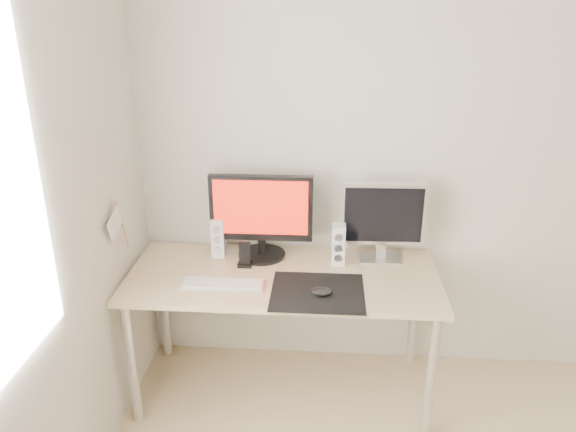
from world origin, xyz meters
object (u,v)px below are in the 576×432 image
object	(u,v)px
speaker_left	(219,237)
keyboard	(223,284)
phone_dock	(245,259)
mouse	(322,291)
speaker_right	(338,245)
desk	(283,287)
second_monitor	(383,218)
main_monitor	(261,214)

from	to	relation	value
speaker_left	keyboard	xyz separation A→B (m)	(0.08, -0.34, -0.10)
keyboard	phone_dock	distance (m)	0.24
mouse	speaker_right	bearing A→B (deg)	76.95
phone_dock	mouse	bearing A→B (deg)	-35.01
desk	second_monitor	world-z (taller)	second_monitor
main_monitor	second_monitor	size ratio (longest dim) A/B	1.22
mouse	second_monitor	xyz separation A→B (m)	(0.31, 0.42, 0.22)
speaker_right	phone_dock	size ratio (longest dim) A/B	1.62
mouse	main_monitor	distance (m)	0.57
main_monitor	keyboard	bearing A→B (deg)	-114.88
mouse	main_monitor	size ratio (longest dim) A/B	0.19
mouse	keyboard	world-z (taller)	mouse
speaker_right	keyboard	distance (m)	0.65
main_monitor	speaker_left	world-z (taller)	main_monitor
speaker_right	second_monitor	bearing A→B (deg)	16.79
mouse	main_monitor	world-z (taller)	main_monitor
second_monitor	speaker_right	bearing A→B (deg)	-163.21
desk	second_monitor	bearing A→B (deg)	22.21
mouse	keyboard	size ratio (longest dim) A/B	0.25
main_monitor	speaker_left	size ratio (longest dim) A/B	2.48
keyboard	second_monitor	bearing A→B (deg)	23.57
mouse	speaker_right	world-z (taller)	speaker_right
desk	second_monitor	xyz separation A→B (m)	(0.51, 0.21, 0.32)
second_monitor	keyboard	xyz separation A→B (m)	(-0.80, -0.35, -0.23)
main_monitor	speaker_left	distance (m)	0.28
second_monitor	desk	bearing A→B (deg)	-157.79
mouse	speaker_right	xyz separation A→B (m)	(0.08, 0.35, 0.09)
speaker_right	phone_dock	world-z (taller)	speaker_right
mouse	phone_dock	bearing A→B (deg)	144.99
second_monitor	speaker_left	world-z (taller)	second_monitor
speaker_right	mouse	bearing A→B (deg)	-103.05
speaker_right	main_monitor	bearing A→B (deg)	172.11
mouse	speaker_left	world-z (taller)	speaker_left
second_monitor	keyboard	bearing A→B (deg)	-156.43
desk	speaker_left	size ratio (longest dim) A/B	7.22
keyboard	mouse	bearing A→B (deg)	-7.92
mouse	speaker_left	size ratio (longest dim) A/B	0.48
keyboard	speaker_right	bearing A→B (deg)	26.13
mouse	phone_dock	xyz separation A→B (m)	(-0.41, 0.29, 0.02)
main_monitor	speaker_right	distance (m)	0.44
speaker_right	keyboard	xyz separation A→B (m)	(-0.57, -0.28, -0.10)
main_monitor	phone_dock	size ratio (longest dim) A/B	4.01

